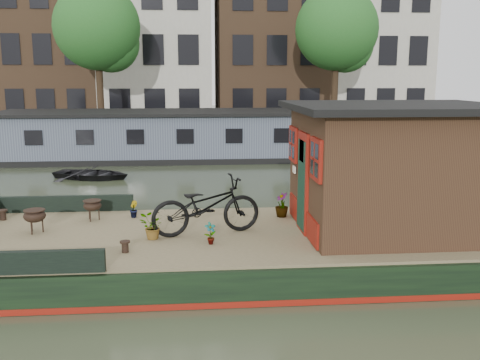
{
  "coord_description": "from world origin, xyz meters",
  "views": [
    {
      "loc": [
        -1.62,
        -9.8,
        3.55
      ],
      "look_at": [
        -0.74,
        0.5,
        1.57
      ],
      "focal_mm": 40.0,
      "sensor_mm": 36.0,
      "label": 1
    }
  ],
  "objects": [
    {
      "name": "brazier_front",
      "position": [
        -4.66,
        0.29,
        0.88
      ],
      "size": [
        0.52,
        0.52,
        0.45
      ],
      "primitive_type": null,
      "rotation": [
        0.0,
        0.0,
        0.28
      ],
      "color": "black",
      "rests_on": "houseboat_deck"
    },
    {
      "name": "tree_left",
      "position": [
        -6.36,
        19.07,
        5.89
      ],
      "size": [
        4.4,
        4.4,
        7.4
      ],
      "color": "#332316",
      "rests_on": "quay"
    },
    {
      "name": "potted_plant_c",
      "position": [
        -2.42,
        -0.32,
        0.88
      ],
      "size": [
        0.5,
        0.46,
        0.46
      ],
      "primitive_type": "imported",
      "rotation": [
        0.0,
        0.0,
        3.42
      ],
      "color": "#A63730",
      "rests_on": "houseboat_deck"
    },
    {
      "name": "tree_right",
      "position": [
        6.14,
        19.07,
        5.89
      ],
      "size": [
        4.4,
        4.4,
        7.4
      ],
      "color": "#332316",
      "rests_on": "quay"
    },
    {
      "name": "bollard_port",
      "position": [
        -5.6,
        1.29,
        0.76
      ],
      "size": [
        0.19,
        0.19,
        0.22
      ],
      "primitive_type": "cylinder",
      "color": "black",
      "rests_on": "houseboat_deck"
    },
    {
      "name": "houseboat_deck",
      "position": [
        0.0,
        0.0,
        0.62
      ],
      "size": [
        11.8,
        3.8,
        0.05
      ],
      "primitive_type": "cube",
      "color": "#7F704E",
      "rests_on": "houseboat_hull"
    },
    {
      "name": "far_houseboat",
      "position": [
        0.0,
        14.0,
        0.97
      ],
      "size": [
        20.4,
        4.4,
        2.11
      ],
      "color": "#4E5A69",
      "rests_on": "ground"
    },
    {
      "name": "potted_plant_a",
      "position": [
        -1.36,
        -0.72,
        0.85
      ],
      "size": [
        0.25,
        0.21,
        0.4
      ],
      "primitive_type": "imported",
      "rotation": [
        0.0,
        0.0,
        0.36
      ],
      "color": "#995C2B",
      "rests_on": "houseboat_deck"
    },
    {
      "name": "bow_bulwark",
      "position": [
        -5.07,
        0.0,
        0.82
      ],
      "size": [
        3.0,
        4.0,
        0.35
      ],
      "color": "black",
      "rests_on": "houseboat_deck"
    },
    {
      "name": "bicycle",
      "position": [
        -1.42,
        -0.07,
        1.19
      ],
      "size": [
        2.18,
        1.19,
        1.09
      ],
      "primitive_type": "imported",
      "rotation": [
        0.0,
        0.0,
        1.81
      ],
      "color": "black",
      "rests_on": "houseboat_deck"
    },
    {
      "name": "potted_plant_b",
      "position": [
        -2.93,
        1.28,
        0.83
      ],
      "size": [
        0.21,
        0.23,
        0.35
      ],
      "primitive_type": "imported",
      "rotation": [
        0.0,
        0.0,
        1.88
      ],
      "color": "brown",
      "rests_on": "houseboat_deck"
    },
    {
      "name": "quay",
      "position": [
        0.0,
        20.5,
        0.45
      ],
      "size": [
        60.0,
        6.0,
        0.9
      ],
      "primitive_type": "cube",
      "color": "#47443F",
      "rests_on": "ground"
    },
    {
      "name": "ground",
      "position": [
        0.0,
        0.0,
        0.0
      ],
      "size": [
        120.0,
        120.0,
        0.0
      ],
      "primitive_type": "plane",
      "color": "#28301E",
      "rests_on": "ground"
    },
    {
      "name": "houseboat_hull",
      "position": [
        -1.33,
        0.0,
        0.27
      ],
      "size": [
        14.01,
        4.02,
        0.6
      ],
      "color": "black",
      "rests_on": "ground"
    },
    {
      "name": "dinghy",
      "position": [
        -5.3,
        9.4,
        0.29
      ],
      "size": [
        3.28,
        2.79,
        0.58
      ],
      "primitive_type": "imported",
      "rotation": [
        0.0,
        0.0,
        1.24
      ],
      "color": "black",
      "rests_on": "ground"
    },
    {
      "name": "bollard_stbd",
      "position": [
        -2.81,
        -1.04,
        0.75
      ],
      "size": [
        0.17,
        0.17,
        0.2
      ],
      "primitive_type": "cylinder",
      "color": "black",
      "rests_on": "houseboat_deck"
    },
    {
      "name": "cabin",
      "position": [
        2.19,
        0.0,
        1.88
      ],
      "size": [
        4.0,
        3.5,
        2.42
      ],
      "color": "black",
      "rests_on": "houseboat_deck"
    },
    {
      "name": "townhouse_row",
      "position": [
        0.15,
        27.5,
        7.9
      ],
      "size": [
        27.25,
        8.0,
        16.5
      ],
      "color": "brown",
      "rests_on": "ground"
    },
    {
      "name": "brazier_rear",
      "position": [
        -3.74,
        1.12,
        0.86
      ],
      "size": [
        0.45,
        0.45,
        0.42
      ],
      "primitive_type": null,
      "rotation": [
        0.0,
        0.0,
        0.17
      ],
      "color": "black",
      "rests_on": "houseboat_deck"
    },
    {
      "name": "potted_plant_d",
      "position": [
        0.2,
        1.07,
        0.91
      ],
      "size": [
        0.37,
        0.37,
        0.52
      ],
      "primitive_type": "imported",
      "rotation": [
        0.0,
        0.0,
        5.04
      ],
      "color": "brown",
      "rests_on": "houseboat_deck"
    }
  ]
}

